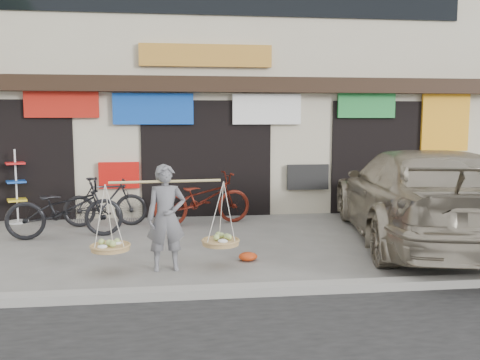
{
  "coord_description": "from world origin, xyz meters",
  "views": [
    {
      "loc": [
        -0.65,
        -8.3,
        2.25
      ],
      "look_at": [
        0.47,
        0.9,
        1.15
      ],
      "focal_mm": 38.0,
      "sensor_mm": 36.0,
      "label": 1
    }
  ],
  "objects": [
    {
      "name": "shophouse_block",
      "position": [
        -0.0,
        6.42,
        3.45
      ],
      "size": [
        14.0,
        6.32,
        7.0
      ],
      "color": "beige",
      "rests_on": "ground"
    },
    {
      "name": "ground",
      "position": [
        0.0,
        0.0,
        0.0
      ],
      "size": [
        70.0,
        70.0,
        0.0
      ],
      "primitive_type": "plane",
      "color": "slate",
      "rests_on": "ground"
    },
    {
      "name": "street_vendor",
      "position": [
        -0.85,
        -0.76,
        0.73
      ],
      "size": [
        2.2,
        0.69,
        1.6
      ],
      "rotation": [
        0.0,
        0.0,
        0.08
      ],
      "color": "slate",
      "rests_on": "ground"
    },
    {
      "name": "bike_1",
      "position": [
        -2.21,
        2.59,
        0.53
      ],
      "size": [
        1.77,
        0.58,
        1.05
      ],
      "primitive_type": "imported",
      "rotation": [
        0.0,
        0.0,
        1.62
      ],
      "color": "black",
      "rests_on": "ground"
    },
    {
      "name": "red_bag",
      "position": [
        0.43,
        -0.42,
        0.07
      ],
      "size": [
        0.31,
        0.25,
        0.14
      ],
      "primitive_type": "ellipsoid",
      "color": "red",
      "rests_on": "ground"
    },
    {
      "name": "kerb",
      "position": [
        0.0,
        -2.0,
        0.06
      ],
      "size": [
        70.0,
        0.25,
        0.12
      ],
      "primitive_type": "cube",
      "color": "gray",
      "rests_on": "ground"
    },
    {
      "name": "bike_0",
      "position": [
        -2.82,
        1.6,
        0.57
      ],
      "size": [
        2.24,
        1.04,
        1.13
      ],
      "primitive_type": "imported",
      "rotation": [
        0.0,
        0.0,
        1.71
      ],
      "color": "black",
      "rests_on": "ground"
    },
    {
      "name": "display_rack",
      "position": [
        -4.19,
        3.21,
        0.65
      ],
      "size": [
        0.5,
        0.5,
        1.62
      ],
      "rotation": [
        0.0,
        0.0,
        0.38
      ],
      "color": "silver",
      "rests_on": "ground"
    },
    {
      "name": "suv",
      "position": [
        3.75,
        0.5,
        0.86
      ],
      "size": [
        3.45,
        6.3,
        1.73
      ],
      "rotation": [
        0.0,
        0.0,
        2.96
      ],
      "color": "#A19782",
      "rests_on": "ground"
    },
    {
      "name": "bike_2",
      "position": [
        -0.15,
        2.54,
        0.56
      ],
      "size": [
        2.26,
        1.25,
        1.12
      ],
      "primitive_type": "imported",
      "rotation": [
        0.0,
        0.0,
        1.82
      ],
      "color": "#5E1A10",
      "rests_on": "ground"
    }
  ]
}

